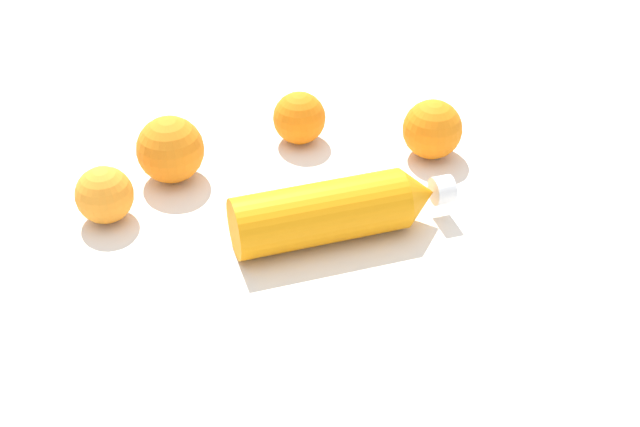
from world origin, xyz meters
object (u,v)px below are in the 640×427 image
(orange_0, at_px, (170,150))
(orange_2, at_px, (104,195))
(water_bottle, at_px, (339,210))
(orange_1, at_px, (299,118))
(orange_3, at_px, (432,129))

(orange_0, bearing_deg, orange_2, 4.22)
(water_bottle, distance_m, orange_2, 0.25)
(orange_0, bearing_deg, water_bottle, 102.10)
(orange_1, distance_m, orange_2, 0.26)
(orange_3, bearing_deg, orange_2, -28.89)
(orange_2, bearing_deg, orange_0, -175.78)
(orange_1, bearing_deg, orange_2, -10.31)
(orange_3, bearing_deg, orange_1, -59.84)
(water_bottle, height_order, orange_0, orange_0)
(orange_0, distance_m, orange_2, 0.10)
(orange_0, distance_m, orange_3, 0.31)
(water_bottle, height_order, orange_2, water_bottle)
(water_bottle, relative_size, orange_1, 3.60)
(orange_3, bearing_deg, water_bottle, 5.85)
(orange_0, height_order, orange_2, orange_0)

